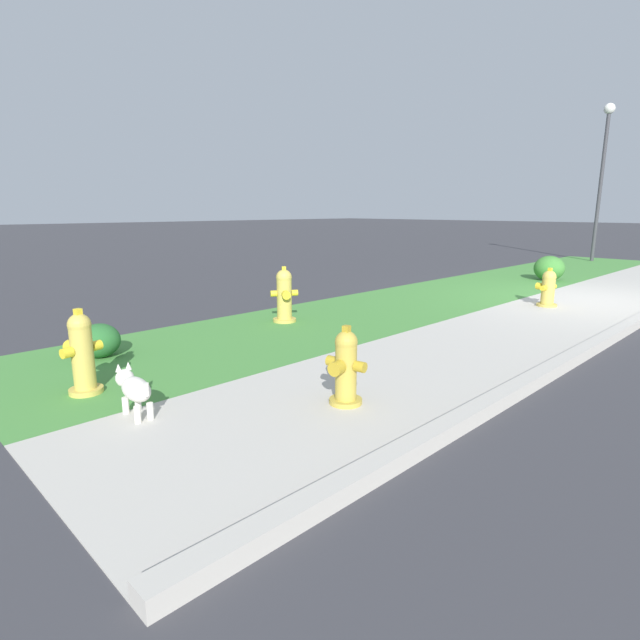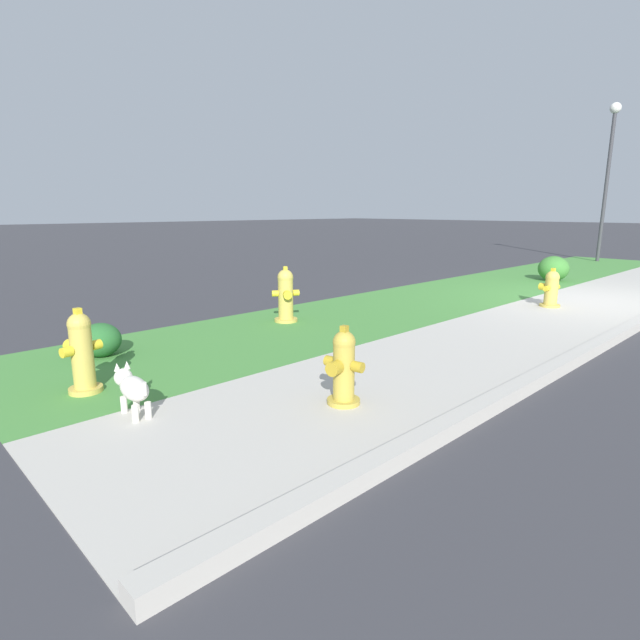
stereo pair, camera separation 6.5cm
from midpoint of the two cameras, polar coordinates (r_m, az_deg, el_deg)
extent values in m
plane|color=#38383D|center=(10.20, 29.17, 1.79)|extent=(120.00, 120.00, 0.00)
cube|color=#BCB7AD|center=(10.20, 29.17, 1.82)|extent=(18.00, 2.00, 0.01)
cube|color=#47893D|center=(11.05, 17.90, 3.52)|extent=(18.00, 2.54, 0.01)
cylinder|color=gold|center=(4.30, 3.14, -9.29)|extent=(0.28, 0.28, 0.05)
cylinder|color=gold|center=(4.20, 3.19, -5.82)|extent=(0.18, 0.18, 0.50)
sphere|color=gold|center=(4.13, 3.23, -2.54)|extent=(0.19, 0.19, 0.19)
cube|color=#B29323|center=(4.10, 3.25, -1.03)|extent=(0.07, 0.07, 0.06)
cylinder|color=#B29323|center=(4.12, 4.80, -5.37)|extent=(0.10, 0.10, 0.09)
cylinder|color=#B29323|center=(4.26, 1.65, -4.73)|extent=(0.10, 0.10, 0.09)
cylinder|color=#B29323|center=(4.07, 2.13, -5.54)|extent=(0.12, 0.14, 0.12)
cylinder|color=gold|center=(5.02, -24.84, -7.22)|extent=(0.29, 0.29, 0.05)
cylinder|color=gold|center=(4.93, -25.18, -3.74)|extent=(0.19, 0.19, 0.58)
sphere|color=gold|center=(4.86, -25.50, -0.43)|extent=(0.20, 0.20, 0.20)
cube|color=yellow|center=(4.84, -25.63, 0.91)|extent=(0.07, 0.07, 0.06)
cylinder|color=yellow|center=(4.84, -26.64, -3.30)|extent=(0.11, 0.11, 0.09)
cylinder|color=yellow|center=(4.98, -23.91, -2.62)|extent=(0.11, 0.11, 0.09)
cylinder|color=yellow|center=(5.03, -26.14, -2.69)|extent=(0.14, 0.13, 0.12)
cylinder|color=gold|center=(7.37, -3.66, 0.00)|extent=(0.34, 0.34, 0.05)
cylinder|color=gold|center=(7.31, -3.69, 2.52)|extent=(0.22, 0.22, 0.61)
sphere|color=gold|center=(7.26, -3.73, 4.88)|extent=(0.23, 0.23, 0.23)
cube|color=yellow|center=(7.24, -3.74, 5.91)|extent=(0.08, 0.08, 0.06)
cylinder|color=yellow|center=(7.32, -2.51, 3.13)|extent=(0.12, 0.12, 0.09)
cylinder|color=yellow|center=(7.27, -4.90, 3.03)|extent=(0.12, 0.12, 0.09)
cylinder|color=yellow|center=(7.14, -3.49, 2.88)|extent=(0.15, 0.15, 0.12)
cylinder|color=gold|center=(9.32, 24.95, 1.49)|extent=(0.33, 0.33, 0.05)
cylinder|color=gold|center=(9.28, 25.10, 3.03)|extent=(0.21, 0.21, 0.46)
sphere|color=gold|center=(9.25, 25.23, 4.42)|extent=(0.22, 0.22, 0.22)
cube|color=yellow|center=(9.23, 25.30, 5.21)|extent=(0.06, 0.06, 0.06)
cylinder|color=yellow|center=(9.14, 24.67, 3.29)|extent=(0.10, 0.10, 0.09)
cylinder|color=yellow|center=(9.40, 25.57, 3.43)|extent=(0.10, 0.10, 0.09)
cylinder|color=yellow|center=(9.34, 24.29, 3.50)|extent=(0.13, 0.12, 0.12)
ellipsoid|color=silver|center=(4.23, -20.05, -7.35)|extent=(0.21, 0.39, 0.18)
sphere|color=silver|center=(4.43, -21.17, -6.12)|extent=(0.15, 0.15, 0.15)
sphere|color=black|center=(4.49, -21.46, -5.97)|extent=(0.03, 0.03, 0.03)
cone|color=silver|center=(4.39, -21.79, -5.00)|extent=(0.05, 0.05, 0.07)
cone|color=silver|center=(4.42, -20.80, -4.82)|extent=(0.05, 0.05, 0.07)
cylinder|color=silver|center=(4.38, -21.09, -9.06)|extent=(0.05, 0.05, 0.15)
cylinder|color=silver|center=(4.41, -19.85, -8.80)|extent=(0.05, 0.05, 0.15)
cylinder|color=silver|center=(4.16, -19.92, -10.09)|extent=(0.05, 0.05, 0.15)
cylinder|color=silver|center=(4.20, -18.62, -9.82)|extent=(0.05, 0.05, 0.15)
cylinder|color=silver|center=(4.03, -19.03, -7.45)|extent=(0.04, 0.04, 0.10)
cylinder|color=#3D3D42|center=(18.27, 29.96, 12.88)|extent=(0.11, 0.11, 4.49)
sphere|color=silver|center=(18.50, 30.80, 20.10)|extent=(0.32, 0.32, 0.32)
ellipsoid|color=#3D7F33|center=(12.77, 25.26, 5.34)|extent=(0.67, 0.67, 0.57)
ellipsoid|color=#28662D|center=(6.09, -23.52, -2.11)|extent=(0.45, 0.45, 0.38)
camera|label=1|loc=(0.03, -89.67, 0.07)|focal=28.00mm
camera|label=2|loc=(0.03, 90.33, -0.07)|focal=28.00mm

